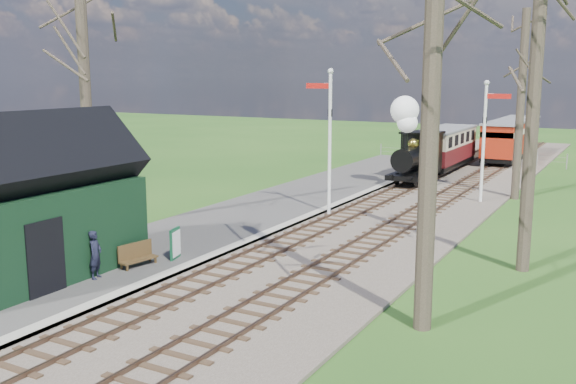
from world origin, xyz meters
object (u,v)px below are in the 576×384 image
object	(u,v)px
red_carriage_b	(518,135)
person	(95,255)
red_carriage_a	(504,141)
semaphore_far	(486,132)
semaphore_near	(328,132)
coach	(445,146)
bench	(137,255)
station_shed	(35,206)
locomotive	(414,146)
sign_board	(175,243)

from	to	relation	value
red_carriage_b	person	distance (m)	37.57
red_carriage_a	red_carriage_b	size ratio (longest dim) A/B	1.00
semaphore_far	person	size ratio (longest dim) A/B	4.09
semaphore_near	red_carriage_b	distance (m)	26.09
semaphore_far	coach	xyz separation A→B (m)	(-4.37, 9.24, -1.77)
red_carriage_a	bench	xyz separation A→B (m)	(-5.08, -30.19, -1.05)
station_shed	bench	distance (m)	3.28
semaphore_far	locomotive	world-z (taller)	semaphore_far
semaphore_far	sign_board	distance (m)	16.22
semaphore_far	red_carriage_a	size ratio (longest dim) A/B	1.05
coach	semaphore_near	bearing A→B (deg)	-92.89
station_shed	locomotive	world-z (taller)	station_shed
station_shed	locomotive	size ratio (longest dim) A/B	1.34
person	red_carriage_a	bearing A→B (deg)	-29.04
coach	red_carriage_a	xyz separation A→B (m)	(2.60, 5.06, 0.00)
locomotive	person	distance (m)	20.77
semaphore_far	locomotive	bearing A→B (deg)	144.15
semaphore_far	red_carriage_b	size ratio (longest dim) A/B	1.05
station_shed	sign_board	xyz separation A→B (m)	(2.35, 3.30, -1.57)
semaphore_far	red_carriage_b	distance (m)	19.95
station_shed	coach	bearing A→B (deg)	81.03
semaphore_far	coach	size ratio (longest dim) A/B	0.76
sign_board	red_carriage_b	bearing A→B (deg)	82.50
locomotive	red_carriage_b	distance (m)	16.84
sign_board	bench	bearing A→B (deg)	-114.46
locomotive	coach	world-z (taller)	locomotive
station_shed	sign_board	bearing A→B (deg)	54.46
semaphore_near	coach	size ratio (longest dim) A/B	0.83
semaphore_far	bench	size ratio (longest dim) A/B	4.42
locomotive	coach	xyz separation A→B (m)	(0.01, 6.07, -0.58)
red_carriage_b	sign_board	xyz separation A→B (m)	(-4.54, -34.50, -0.89)
semaphore_near	coach	world-z (taller)	semaphore_near
coach	bench	world-z (taller)	coach
station_shed	red_carriage_a	size ratio (longest dim) A/B	1.16
semaphore_near	semaphore_far	size ratio (longest dim) A/B	1.09
red_carriage_b	person	world-z (taller)	red_carriage_b
semaphore_near	red_carriage_b	bearing A→B (deg)	82.56
semaphore_far	coach	world-z (taller)	semaphore_far
semaphore_near	locomotive	distance (m)	9.32
station_shed	bench	bearing A→B (deg)	49.28
locomotive	bench	size ratio (longest dim) A/B	3.63
sign_board	locomotive	bearing A→B (deg)	83.83
red_carriage_a	semaphore_near	bearing A→B (deg)	-99.43
sign_board	person	distance (m)	2.79
semaphore_near	locomotive	size ratio (longest dim) A/B	1.32
sign_board	bench	world-z (taller)	sign_board
sign_board	station_shed	bearing A→B (deg)	-125.54
coach	red_carriage_a	distance (m)	5.69
semaphore_near	person	distance (m)	11.87
locomotive	bench	bearing A→B (deg)	-97.39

